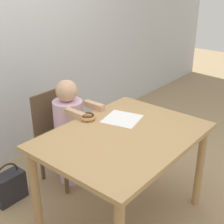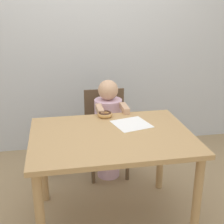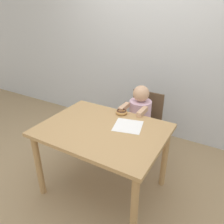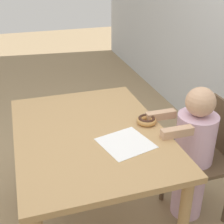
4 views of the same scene
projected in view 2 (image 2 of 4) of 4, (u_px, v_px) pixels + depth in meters
The scene contains 8 objects.
ground_plane at pixel (112, 219), 2.46m from camera, with size 12.00×12.00×0.00m, color #997F5B.
wall_back at pixel (88, 38), 3.34m from camera, with size 8.00×0.05×2.50m.
dining_table at pixel (112, 147), 2.24m from camera, with size 1.15×0.86×0.74m.
chair at pixel (106, 130), 3.03m from camera, with size 0.39×0.39×0.82m.
child_figure at pixel (108, 130), 2.92m from camera, with size 0.26×0.42×0.96m.
donut at pixel (105, 114), 2.53m from camera, with size 0.12×0.12×0.04m.
napkin at pixel (131, 124), 2.39m from camera, with size 0.31×0.31×0.00m.
handbag at pixel (53, 158), 3.13m from camera, with size 0.26×0.14×0.35m.
Camera 2 is at (-0.37, -1.99, 1.63)m, focal length 50.00 mm.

